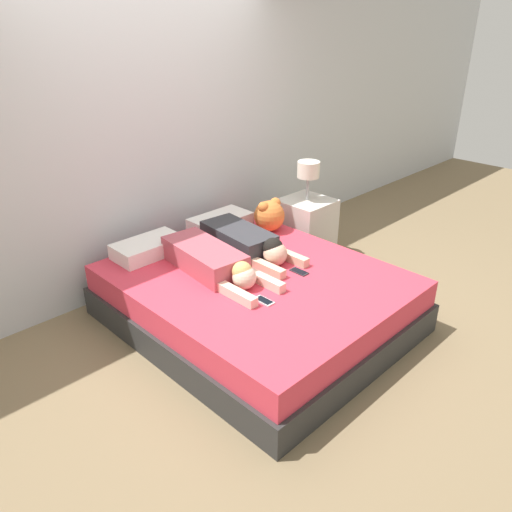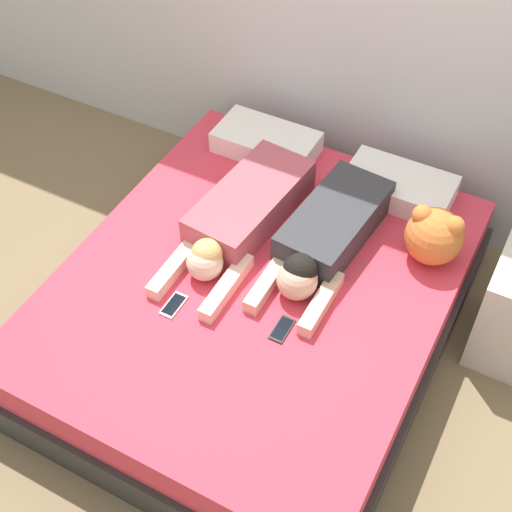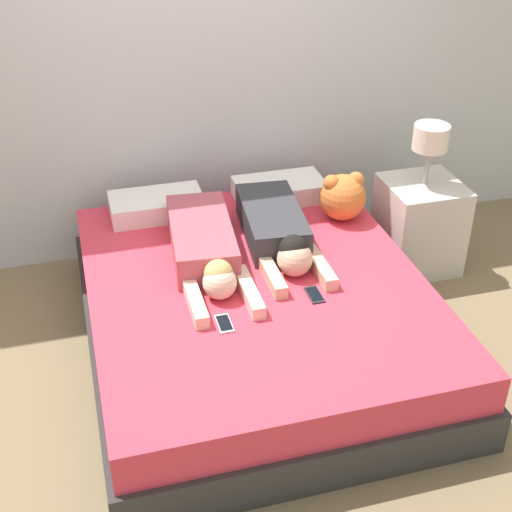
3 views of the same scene
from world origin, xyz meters
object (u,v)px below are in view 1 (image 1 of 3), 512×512
object	(u,v)px
pillow_head_left	(148,248)
person_right	(248,243)
cell_phone_left	(264,301)
cell_phone_right	(299,272)
nightstand	(306,225)
pillow_head_right	(221,222)
bed	(256,298)
person_left	(213,261)
plush_toy	(269,215)

from	to	relation	value
pillow_head_left	person_right	bearing A→B (deg)	-42.25
pillow_head_left	cell_phone_left	size ratio (longest dim) A/B	3.81
person_right	cell_phone_right	bearing A→B (deg)	-86.08
cell_phone_left	nightstand	xyz separation A→B (m)	(1.49, 0.87, -0.12)
person_right	pillow_head_right	bearing A→B (deg)	71.94
bed	person_right	distance (m)	0.49
bed	nightstand	distance (m)	1.36
pillow_head_right	person_left	bearing A→B (deg)	-135.06
person_right	person_left	bearing A→B (deg)	-172.18
person_left	cell_phone_left	xyz separation A→B (m)	(-0.03, -0.59, -0.09)
bed	pillow_head_left	distance (m)	1.00
cell_phone_left	plush_toy	bearing A→B (deg)	42.28
bed	cell_phone_right	distance (m)	0.41
cell_phone_left	plush_toy	size ratio (longest dim) A/B	0.50
person_left	cell_phone_right	bearing A→B (deg)	-45.12
pillow_head_left	plush_toy	bearing A→B (deg)	-17.68
pillow_head_right	cell_phone_left	size ratio (longest dim) A/B	3.81
cell_phone_left	plush_toy	xyz separation A→B (m)	(0.94, 0.86, 0.14)
person_left	pillow_head_right	bearing A→B (deg)	44.94
person_right	plush_toy	xyz separation A→B (m)	(0.47, 0.21, 0.06)
bed	nightstand	size ratio (longest dim) A/B	2.22
pillow_head_right	plush_toy	world-z (taller)	plush_toy
cell_phone_right	nightstand	world-z (taller)	nightstand
pillow_head_right	cell_phone_left	bearing A→B (deg)	-118.37
bed	person_left	distance (m)	0.46
plush_toy	pillow_head_right	bearing A→B (deg)	130.26
plush_toy	nightstand	bearing A→B (deg)	1.44
pillow_head_left	nightstand	size ratio (longest dim) A/B	0.58
person_left	nightstand	distance (m)	1.50
pillow_head_right	cell_phone_left	xyz separation A→B (m)	(-0.65, -1.20, -0.06)
plush_toy	nightstand	xyz separation A→B (m)	(0.55, 0.01, -0.26)
pillow_head_right	person_left	xyz separation A→B (m)	(-0.62, -0.62, 0.03)
cell_phone_right	nightstand	xyz separation A→B (m)	(0.99, 0.76, -0.12)
bed	cell_phone_right	size ratio (longest dim) A/B	14.61
person_left	cell_phone_right	world-z (taller)	person_left
person_right	nightstand	bearing A→B (deg)	12.29
bed	nightstand	world-z (taller)	nightstand
pillow_head_right	nightstand	world-z (taller)	nightstand
person_right	cell_phone_left	world-z (taller)	person_right
bed	pillow_head_right	world-z (taller)	pillow_head_right
bed	nightstand	xyz separation A→B (m)	(1.24, 0.54, 0.11)
pillow_head_left	person_left	world-z (taller)	person_left
person_left	cell_phone_left	size ratio (longest dim) A/B	7.35
pillow_head_left	plush_toy	world-z (taller)	plush_toy
bed	cell_phone_left	world-z (taller)	cell_phone_left
person_right	nightstand	xyz separation A→B (m)	(1.03, 0.22, -0.20)
pillow_head_right	plush_toy	distance (m)	0.46
person_left	person_right	xyz separation A→B (m)	(0.44, 0.06, 0.00)
cell_phone_right	plush_toy	distance (m)	0.87
person_left	person_right	bearing A→B (deg)	7.82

